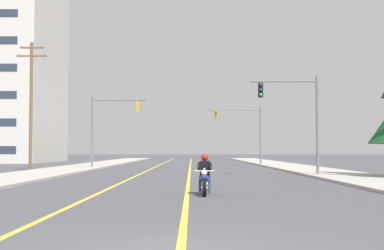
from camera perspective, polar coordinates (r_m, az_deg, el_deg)
The scene contains 9 objects.
lane_stripe_center at distance 53.88m, azimuth -0.10°, elevation -4.21°, with size 0.16×100.00×0.01m, color yellow.
lane_stripe_left at distance 53.99m, azimuth -3.56°, elevation -4.20°, with size 0.16×100.00×0.01m, color yellow.
sidewalk_kerb_right at distance 49.71m, azimuth 10.63°, elevation -4.23°, with size 4.40×110.00×0.14m, color #ADA89E.
sidewalk_kerb_left at distance 49.85m, azimuth -11.30°, elevation -4.22°, with size 4.40×110.00×0.14m, color #ADA89E.
motorcycle_with_rider at distance 20.34m, azimuth 1.37°, elevation -5.34°, with size 0.70×2.19×1.46m.
traffic_signal_near_right at distance 35.88m, azimuth 10.66°, elevation 1.46°, with size 4.20×0.37×6.20m.
traffic_signal_near_left at distance 49.18m, azimuth -8.31°, elevation 0.42°, with size 4.68×0.37×6.20m.
traffic_signal_mid_right at distance 60.44m, azimuth 5.42°, elevation -0.08°, with size 5.66×0.66×6.20m.
utility_pole_left_near at distance 45.95m, azimuth -15.67°, elevation 2.26°, with size 2.38×0.26×9.96m.
Camera 1 is at (0.38, -8.85, 1.59)m, focal length 53.41 mm.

